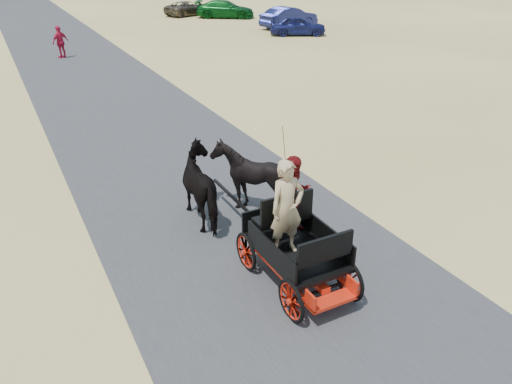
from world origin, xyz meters
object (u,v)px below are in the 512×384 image
carriage (296,265)px  car_d (188,8)px  car_b (289,17)px  horse_right (249,177)px  pedestrian (60,42)px  car_c (225,9)px  car_a (298,25)px  horse_left (206,186)px

carriage → car_d: 38.54m
car_b → horse_right: bearing=135.7°
horse_right → car_d: (11.32, 33.67, -0.26)m
pedestrian → horse_right: bearing=62.2°
carriage → horse_right: size_ratio=1.41×
carriage → car_c: (14.06, 33.76, 0.34)m
pedestrian → car_d: bearing=-164.5°
pedestrian → carriage: bearing=60.5°
pedestrian → car_b: pedestrian is taller
car_a → pedestrian: bearing=117.1°
car_c → horse_left: bearing=-170.8°
carriage → car_b: (15.99, 26.66, 0.39)m
horse_left → car_d: bearing=-110.2°
horse_right → car_d: size_ratio=0.40×
horse_right → carriage: bearing=79.6°
carriage → car_b: size_ratio=0.53×
horse_left → car_a: bearing=-126.8°
car_c → car_d: bearing=71.6°
horse_left → pedestrian: bearing=-89.7°
carriage → car_b: 31.09m
carriage → car_d: size_ratio=0.56×
carriage → car_b: car_b is taller
carriage → car_d: bearing=72.1°
car_d → horse_right: bearing=143.0°
pedestrian → car_d: (12.52, 13.28, -0.27)m
horse_right → car_c: size_ratio=0.35×
car_c → car_d: 3.64m
carriage → car_a: (14.83, 23.58, 0.29)m
car_a → car_c: bearing=30.7°
car_c → car_d: size_ratio=1.13×
car_a → car_c: (-0.77, 10.18, 0.05)m
horse_right → horse_left: bearing=0.0°
horse_left → car_b: (16.54, 23.66, -0.10)m
carriage → car_d: car_d is taller
carriage → horse_right: bearing=79.6°
car_d → car_c: bearing=-161.4°
car_b → car_c: (-1.94, 7.10, -0.05)m
car_a → car_d: 13.42m
horse_left → horse_right: 1.10m
car_c → carriage: bearing=-168.0°
car_b → car_a: bearing=148.1°
carriage → car_a: car_a is taller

